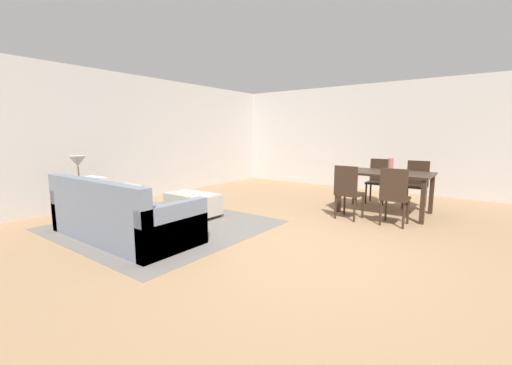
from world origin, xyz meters
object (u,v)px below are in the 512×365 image
object	(u,v)px
dining_table	(386,177)
dining_chair_far_left	(378,178)
table_lamp	(78,163)
book_on_ottoman	(197,193)
dining_chair_near_left	(348,189)
dining_chair_near_right	(394,194)
couch	(121,218)
ottoman_table	(193,203)
dining_chair_far_right	(416,181)
side_table	(80,194)
vase_centerpiece	(391,165)

from	to	relation	value
dining_table	dining_chair_far_left	xyz separation A→B (m)	(-0.37, 0.86, -0.15)
table_lamp	book_on_ottoman	size ratio (longest dim) A/B	2.02
table_lamp	dining_chair_near_left	bearing A→B (deg)	36.77
table_lamp	dining_chair_near_right	distance (m)	5.16
couch	dining_chair_near_right	size ratio (longest dim) A/B	2.47
ottoman_table	dining_chair_far_left	world-z (taller)	dining_chair_far_left
dining_chair_far_left	book_on_ottoman	world-z (taller)	dining_chair_far_left
couch	book_on_ottoman	size ratio (longest dim) A/B	8.75
dining_table	dining_chair_far_right	distance (m)	0.92
table_lamp	dining_chair_near_right	bearing A→B (deg)	32.27
book_on_ottoman	table_lamp	bearing A→B (deg)	-139.12
ottoman_table	dining_table	size ratio (longest dim) A/B	0.62
side_table	table_lamp	xyz separation A→B (m)	(0.00, 0.00, 0.53)
dining_chair_near_right	dining_chair_far_right	bearing A→B (deg)	89.48
vase_centerpiece	book_on_ottoman	bearing A→B (deg)	-138.17
ottoman_table	book_on_ottoman	world-z (taller)	book_on_ottoman
dining_chair_far_right	side_table	bearing A→B (deg)	-134.86
dining_table	vase_centerpiece	size ratio (longest dim) A/B	6.14
couch	dining_table	world-z (taller)	couch
dining_table	table_lamp	bearing A→B (deg)	-138.29
side_table	dining_table	bearing A→B (deg)	41.71
table_lamp	vase_centerpiece	size ratio (longest dim) A/B	2.11
side_table	dining_chair_far_right	world-z (taller)	dining_chair_far_right
side_table	dining_chair_near_left	size ratio (longest dim) A/B	0.61
couch	dining_chair_far_left	world-z (taller)	dining_chair_far_left
ottoman_table	dining_table	distance (m)	3.51
side_table	dining_chair_near_left	bearing A→B (deg)	36.77
couch	dining_chair_far_right	size ratio (longest dim) A/B	2.47
ottoman_table	book_on_ottoman	bearing A→B (deg)	1.38
dining_table	dining_chair_near_right	world-z (taller)	dining_chair_near_right
dining_table	dining_chair_far_right	xyz separation A→B (m)	(0.37, 0.83, -0.15)
vase_centerpiece	dining_chair_near_right	bearing A→B (deg)	-71.06
dining_table	vase_centerpiece	xyz separation A→B (m)	(0.07, 0.03, 0.22)
ottoman_table	vase_centerpiece	xyz separation A→B (m)	(2.70, 2.31, 0.65)
couch	vase_centerpiece	world-z (taller)	vase_centerpiece
vase_centerpiece	couch	bearing A→B (deg)	-125.18
dining_chair_far_left	dining_chair_near_right	bearing A→B (deg)	-66.63
ottoman_table	book_on_ottoman	size ratio (longest dim) A/B	3.67
couch	side_table	xyz separation A→B (m)	(-1.44, 0.13, 0.16)
dining_chair_near_left	dining_chair_far_right	bearing A→B (deg)	66.01
dining_chair_near_left	dining_chair_far_left	distance (m)	1.72
ottoman_table	side_table	bearing A→B (deg)	-136.80
dining_chair_near_left	book_on_ottoman	bearing A→B (deg)	-146.34
table_lamp	dining_table	xyz separation A→B (m)	(3.99, 3.56, -0.30)
dining_table	book_on_ottoman	world-z (taller)	dining_table
dining_chair_near_right	dining_chair_near_left	bearing A→B (deg)	-176.57
ottoman_table	vase_centerpiece	size ratio (longest dim) A/B	3.84
table_lamp	ottoman_table	bearing A→B (deg)	43.20
ottoman_table	dining_chair_far_right	distance (m)	4.33
dining_chair_near_right	ottoman_table	bearing A→B (deg)	-153.81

